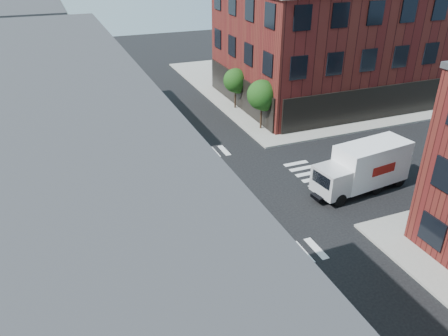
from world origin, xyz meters
The scene contains 8 objects.
ground centered at (0.00, 0.00, 0.00)m, with size 120.00×120.00×0.00m, color black.
sidewalk_ne centered at (21.00, 21.00, 0.07)m, with size 30.00×30.00×0.15m, color gray.
building_ne centered at (20.50, 16.00, 6.00)m, with size 25.00×16.00×12.00m, color #481312.
tree_near centered at (7.56, 9.98, 3.16)m, with size 2.69×2.69×4.49m.
tree_far centered at (7.56, 15.98, 2.87)m, with size 2.43×2.43×4.07m.
signal_pole centered at (-6.72, -6.68, 2.86)m, with size 1.29×1.24×4.60m.
box_truck centered at (9.20, -2.42, 1.73)m, with size 7.50×3.05×3.32m.
traffic_cone centered at (-5.04, -4.19, 0.32)m, with size 0.37×0.37×0.66m.
Camera 1 is at (-9.44, -23.40, 15.38)m, focal length 35.00 mm.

